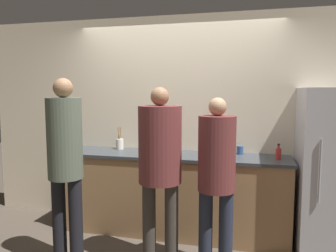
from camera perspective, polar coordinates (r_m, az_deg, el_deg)
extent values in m
plane|color=#4C4238|center=(3.85, -0.52, -19.93)|extent=(14.00, 14.00, 0.00)
cube|color=beige|center=(4.09, 1.69, 0.66)|extent=(5.20, 0.06, 2.60)
cube|color=#9E754C|center=(3.98, 0.73, -11.86)|extent=(2.66, 0.58, 0.92)
cube|color=#383D42|center=(3.86, 0.74, -5.11)|extent=(2.69, 0.61, 0.03)
cube|color=#B7B7BC|center=(3.80, 27.07, -7.17)|extent=(0.72, 0.71, 1.72)
cylinder|color=#99999E|center=(3.38, 24.94, -7.16)|extent=(0.02, 0.02, 0.60)
cylinder|color=black|center=(3.47, -18.41, -15.43)|extent=(0.13, 0.13, 0.87)
cylinder|color=black|center=(3.38, -15.74, -15.93)|extent=(0.13, 0.13, 0.87)
cylinder|color=#515B4C|center=(3.21, -17.55, -2.07)|extent=(0.33, 0.33, 0.76)
sphere|color=#936B4C|center=(3.18, -17.83, 6.34)|extent=(0.18, 0.18, 0.18)
cylinder|color=#38332D|center=(3.32, -3.31, -16.51)|extent=(0.13, 0.13, 0.83)
cylinder|color=#38332D|center=(3.26, 0.61, -16.91)|extent=(0.13, 0.13, 0.83)
cylinder|color=brown|center=(3.07, -1.41, -3.24)|extent=(0.41, 0.41, 0.73)
sphere|color=#936B4C|center=(3.03, -1.43, 5.17)|extent=(0.17, 0.17, 0.17)
cylinder|color=#232838|center=(3.23, 6.55, -17.61)|extent=(0.13, 0.13, 0.78)
cylinder|color=#232838|center=(3.22, 10.02, -17.79)|extent=(0.13, 0.13, 0.78)
cylinder|color=brown|center=(3.00, 8.50, -4.77)|extent=(0.34, 0.34, 0.69)
sphere|color=tan|center=(2.95, 8.63, 3.35)|extent=(0.16, 0.16, 0.16)
cylinder|color=brown|center=(3.77, -2.06, -4.46)|extent=(0.32, 0.32, 0.09)
ellipsoid|color=yellow|center=(3.75, -1.49, -3.54)|extent=(0.15, 0.12, 0.04)
cylinder|color=silver|center=(4.20, -8.40, -3.12)|extent=(0.09, 0.09, 0.13)
cylinder|color=#99754C|center=(4.19, -8.56, -1.72)|extent=(0.01, 0.05, 0.23)
cylinder|color=#99754C|center=(4.19, -8.29, -1.72)|extent=(0.03, 0.04, 0.23)
cylinder|color=#99754C|center=(4.18, -8.48, -1.74)|extent=(0.05, 0.01, 0.23)
cylinder|color=red|center=(3.72, 18.67, -4.65)|extent=(0.06, 0.06, 0.12)
cylinder|color=red|center=(3.71, 18.71, -3.44)|extent=(0.03, 0.03, 0.04)
cylinder|color=black|center=(3.70, 18.72, -3.05)|extent=(0.03, 0.03, 0.01)
cylinder|color=#A33D33|center=(3.83, 6.50, -4.35)|extent=(0.09, 0.09, 0.08)
cylinder|color=#335184|center=(3.91, 12.43, -4.11)|extent=(0.08, 0.08, 0.10)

